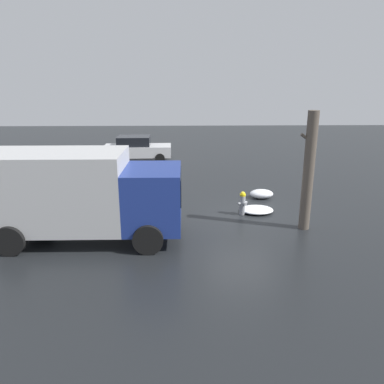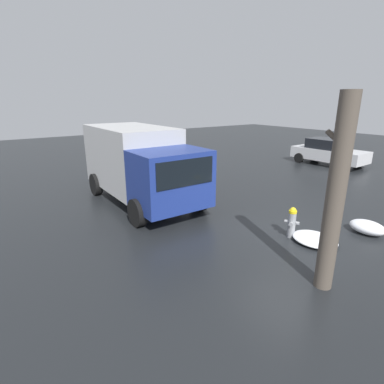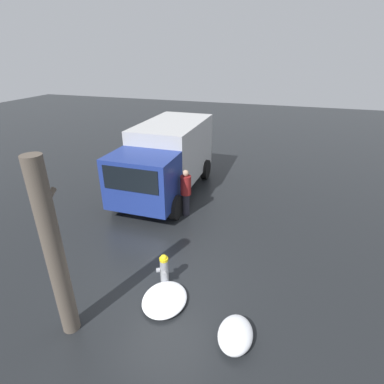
# 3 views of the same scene
# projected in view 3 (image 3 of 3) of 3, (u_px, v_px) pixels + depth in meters

# --- Properties ---
(ground_plane) EXTENTS (60.00, 60.00, 0.00)m
(ground_plane) POSITION_uv_depth(u_px,v_px,m) (165.00, 283.00, 7.90)
(ground_plane) COLOR black
(fire_hydrant) EXTENTS (0.41, 0.34, 0.91)m
(fire_hydrant) POSITION_uv_depth(u_px,v_px,m) (164.00, 269.00, 7.70)
(fire_hydrant) COLOR gray
(fire_hydrant) RESTS_ON ground_plane
(tree_trunk) EXTENTS (0.55, 0.36, 4.01)m
(tree_trunk) POSITION_uv_depth(u_px,v_px,m) (54.00, 253.00, 5.78)
(tree_trunk) COLOR brown
(tree_trunk) RESTS_ON ground_plane
(delivery_truck) EXTENTS (6.07, 2.67, 2.83)m
(delivery_truck) POSITION_uv_depth(u_px,v_px,m) (167.00, 156.00, 12.53)
(delivery_truck) COLOR navy
(delivery_truck) RESTS_ON ground_plane
(pedestrian) EXTENTS (0.39, 0.39, 1.78)m
(pedestrian) POSITION_uv_depth(u_px,v_px,m) (186.00, 191.00, 10.80)
(pedestrian) COLOR #23232D
(pedestrian) RESTS_ON ground_plane
(snow_pile_by_hydrant) EXTENTS (1.02, 0.73, 0.38)m
(snow_pile_by_hydrant) POSITION_uv_depth(u_px,v_px,m) (235.00, 335.00, 6.25)
(snow_pile_by_hydrant) COLOR white
(snow_pile_by_hydrant) RESTS_ON ground_plane
(snow_pile_curbside) EXTENTS (1.26, 1.06, 0.20)m
(snow_pile_curbside) POSITION_uv_depth(u_px,v_px,m) (165.00, 299.00, 7.25)
(snow_pile_curbside) COLOR white
(snow_pile_curbside) RESTS_ON ground_plane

